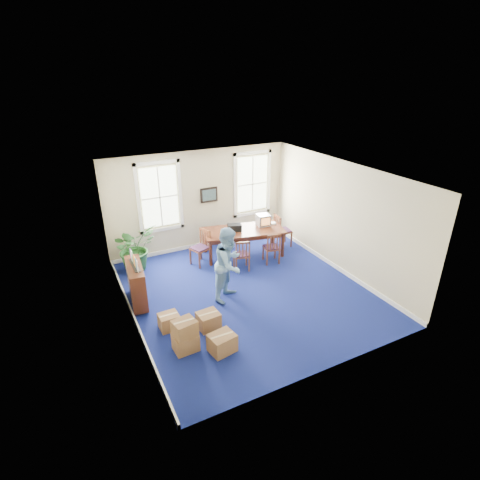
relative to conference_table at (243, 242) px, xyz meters
name	(u,v)px	position (x,y,z in m)	size (l,w,h in m)	color
floor	(247,291)	(-0.95, -2.02, -0.43)	(6.50, 6.50, 0.00)	navy
ceiling	(248,174)	(-0.95, -2.02, 2.77)	(6.50, 6.50, 0.00)	white
wall_back	(200,200)	(-0.95, 1.23, 1.17)	(6.50, 6.50, 0.00)	#C5B790
wall_front	(332,302)	(-0.95, -5.27, 1.17)	(6.50, 6.50, 0.00)	#C5B790
wall_left	(125,262)	(-3.95, -2.02, 1.17)	(6.50, 6.50, 0.00)	#C5B790
wall_right	(341,217)	(2.05, -2.02, 1.17)	(6.50, 6.50, 0.00)	#C5B790
baseboard_back	(202,244)	(-0.95, 1.20, -0.37)	(6.00, 0.04, 0.12)	white
baseboard_left	(135,320)	(-3.92, -2.02, -0.37)	(0.04, 6.50, 0.12)	white
baseboard_right	(334,266)	(2.02, -2.02, -0.37)	(0.04, 6.50, 0.12)	white
window_left	(160,197)	(-2.25, 1.21, 1.47)	(1.40, 0.12, 2.20)	white
window_right	(252,184)	(0.95, 1.21, 1.47)	(1.40, 0.12, 2.20)	white
wall_picture	(209,195)	(-0.65, 1.18, 1.32)	(0.58, 0.06, 0.48)	black
conference_table	(243,242)	(0.00, 0.00, 0.00)	(2.51, 1.14, 0.85)	#4C2314
crt_tv	(263,220)	(0.74, 0.06, 0.61)	(0.39, 0.43, 0.36)	#B7B7BC
game_console	(273,223)	(1.08, 0.00, 0.45)	(0.15, 0.19, 0.05)	white
equipment_bag	(235,227)	(-0.28, 0.06, 0.53)	(0.42, 0.28, 0.21)	black
chair_near_left	(241,254)	(-0.51, -0.85, 0.06)	(0.44, 0.44, 0.98)	brown
chair_near_right	(271,247)	(0.51, -0.85, 0.08)	(0.45, 0.45, 1.01)	brown
chair_end_left	(200,248)	(-1.48, 0.00, 0.11)	(0.48, 0.48, 1.08)	brown
chair_end_right	(283,230)	(1.48, 0.00, 0.12)	(0.49, 0.49, 1.10)	brown
man	(229,264)	(-1.47, -2.04, 0.54)	(0.95, 0.73, 1.94)	#719FC5
credenza	(137,285)	(-3.65, -1.22, 0.07)	(0.36, 1.27, 1.00)	#4C2314
brochure_rack	(134,262)	(-3.63, -1.22, 0.73)	(0.13, 0.72, 0.32)	#99999E
potted_plant	(135,248)	(-3.28, 0.59, 0.26)	(1.24, 1.08, 1.38)	#1B461A
cardboard_boxes	(192,330)	(-2.97, -3.37, -0.04)	(1.34, 1.34, 0.77)	olive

